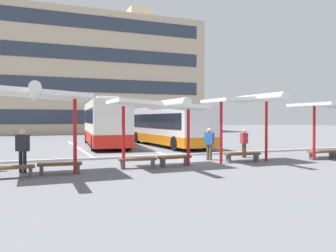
{
  "coord_description": "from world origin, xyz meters",
  "views": [
    {
      "loc": [
        -7.41,
        -16.57,
        2.17
      ],
      "look_at": [
        0.53,
        3.53,
        1.7
      ],
      "focal_mm": 36.49,
      "sensor_mm": 36.0,
      "label": 1
    }
  ],
  "objects_px": {
    "bench_0": "(9,169)",
    "waiting_shelter_1": "(159,106)",
    "waiting_shelter_2": "(247,101)",
    "waiting_passenger_2": "(209,142)",
    "waiting_passenger_0": "(23,147)",
    "coach_bus_0": "(105,124)",
    "bench_4": "(242,155)",
    "coach_bus_1": "(168,126)",
    "bench_2": "(138,161)",
    "bench_3": "(175,159)",
    "bench_1": "(60,166)",
    "bench_5": "(322,153)",
    "waiting_shelter_0": "(35,95)",
    "waiting_passenger_3": "(244,141)"
  },
  "relations": [
    {
      "from": "bench_0",
      "to": "waiting_shelter_1",
      "type": "height_order",
      "value": "waiting_shelter_1"
    },
    {
      "from": "waiting_shelter_2",
      "to": "waiting_passenger_2",
      "type": "xyz_separation_m",
      "value": [
        -1.21,
        1.64,
        -2.08
      ]
    },
    {
      "from": "bench_0",
      "to": "waiting_passenger_0",
      "type": "height_order",
      "value": "waiting_passenger_0"
    },
    {
      "from": "coach_bus_0",
      "to": "bench_4",
      "type": "relative_size",
      "value": 6.09
    },
    {
      "from": "coach_bus_1",
      "to": "waiting_passenger_2",
      "type": "distance_m",
      "value": 9.4
    },
    {
      "from": "bench_2",
      "to": "bench_3",
      "type": "bearing_deg",
      "value": 3.46
    },
    {
      "from": "bench_0",
      "to": "waiting_shelter_1",
      "type": "relative_size",
      "value": 0.4
    },
    {
      "from": "bench_0",
      "to": "bench_1",
      "type": "bearing_deg",
      "value": 9.74
    },
    {
      "from": "bench_1",
      "to": "waiting_shelter_2",
      "type": "xyz_separation_m",
      "value": [
        8.77,
        0.22,
        2.71
      ]
    },
    {
      "from": "bench_0",
      "to": "waiting_passenger_0",
      "type": "xyz_separation_m",
      "value": [
        0.44,
        1.23,
        0.69
      ]
    },
    {
      "from": "bench_0",
      "to": "waiting_shelter_2",
      "type": "bearing_deg",
      "value": 2.86
    },
    {
      "from": "coach_bus_0",
      "to": "bench_5",
      "type": "relative_size",
      "value": 6.91
    },
    {
      "from": "waiting_passenger_0",
      "to": "waiting_passenger_2",
      "type": "bearing_deg",
      "value": 6.03
    },
    {
      "from": "coach_bus_0",
      "to": "waiting_shelter_0",
      "type": "xyz_separation_m",
      "value": [
        -5.18,
        -13.39,
        1.25
      ]
    },
    {
      "from": "bench_1",
      "to": "waiting_passenger_2",
      "type": "height_order",
      "value": "waiting_passenger_2"
    },
    {
      "from": "waiting_shelter_0",
      "to": "waiting_shelter_2",
      "type": "xyz_separation_m",
      "value": [
        9.67,
        0.68,
        0.03
      ]
    },
    {
      "from": "coach_bus_1",
      "to": "waiting_shelter_1",
      "type": "height_order",
      "value": "coach_bus_1"
    },
    {
      "from": "coach_bus_1",
      "to": "bench_3",
      "type": "xyz_separation_m",
      "value": [
        -3.83,
        -10.64,
        -1.26
      ]
    },
    {
      "from": "coach_bus_1",
      "to": "bench_3",
      "type": "distance_m",
      "value": 11.37
    },
    {
      "from": "waiting_shelter_1",
      "to": "waiting_passenger_3",
      "type": "xyz_separation_m",
      "value": [
        5.78,
        2.07,
        -1.81
      ]
    },
    {
      "from": "bench_1",
      "to": "waiting_shelter_2",
      "type": "relative_size",
      "value": 0.41
    },
    {
      "from": "bench_2",
      "to": "waiting_passenger_3",
      "type": "height_order",
      "value": "waiting_passenger_3"
    },
    {
      "from": "bench_5",
      "to": "waiting_passenger_2",
      "type": "distance_m",
      "value": 6.14
    },
    {
      "from": "waiting_shelter_1",
      "to": "waiting_passenger_2",
      "type": "height_order",
      "value": "waiting_shelter_1"
    },
    {
      "from": "coach_bus_0",
      "to": "bench_0",
      "type": "bearing_deg",
      "value": -114.66
    },
    {
      "from": "waiting_passenger_3",
      "to": "waiting_passenger_2",
      "type": "bearing_deg",
      "value": -171.63
    },
    {
      "from": "waiting_shelter_2",
      "to": "waiting_passenger_2",
      "type": "relative_size",
      "value": 2.49
    },
    {
      "from": "bench_5",
      "to": "waiting_shelter_2",
      "type": "bearing_deg",
      "value": 177.47
    },
    {
      "from": "bench_3",
      "to": "bench_4",
      "type": "relative_size",
      "value": 0.86
    },
    {
      "from": "bench_3",
      "to": "waiting_passenger_3",
      "type": "bearing_deg",
      "value": 19.19
    },
    {
      "from": "waiting_shelter_1",
      "to": "bench_5",
      "type": "relative_size",
      "value": 2.73
    },
    {
      "from": "waiting_shelter_1",
      "to": "bench_4",
      "type": "xyz_separation_m",
      "value": [
        4.62,
        0.48,
        -2.37
      ]
    },
    {
      "from": "bench_1",
      "to": "waiting_passenger_0",
      "type": "xyz_separation_m",
      "value": [
        -1.36,
        0.92,
        0.69
      ]
    },
    {
      "from": "bench_2",
      "to": "waiting_passenger_3",
      "type": "distance_m",
      "value": 6.94
    },
    {
      "from": "coach_bus_0",
      "to": "waiting_shelter_0",
      "type": "distance_m",
      "value": 14.42
    },
    {
      "from": "coach_bus_0",
      "to": "waiting_shelter_2",
      "type": "distance_m",
      "value": 13.55
    },
    {
      "from": "bench_3",
      "to": "waiting_passenger_2",
      "type": "xyz_separation_m",
      "value": [
        2.51,
        1.35,
        0.63
      ]
    },
    {
      "from": "waiting_shelter_2",
      "to": "bench_3",
      "type": "bearing_deg",
      "value": 175.48
    },
    {
      "from": "waiting_shelter_0",
      "to": "bench_2",
      "type": "xyz_separation_m",
      "value": [
        4.16,
        0.86,
        -2.68
      ]
    },
    {
      "from": "coach_bus_1",
      "to": "waiting_passenger_3",
      "type": "relative_size",
      "value": 7.14
    },
    {
      "from": "bench_4",
      "to": "waiting_passenger_0",
      "type": "bearing_deg",
      "value": 178.35
    },
    {
      "from": "bench_2",
      "to": "bench_4",
      "type": "relative_size",
      "value": 0.9
    },
    {
      "from": "bench_0",
      "to": "coach_bus_1",
      "type": "bearing_deg",
      "value": 46.99
    },
    {
      "from": "waiting_shelter_0",
      "to": "waiting_passenger_0",
      "type": "xyz_separation_m",
      "value": [
        -0.46,
        1.38,
        -1.99
      ]
    },
    {
      "from": "waiting_passenger_0",
      "to": "coach_bus_0",
      "type": "bearing_deg",
      "value": 64.85
    },
    {
      "from": "bench_5",
      "to": "bench_2",
      "type": "bearing_deg",
      "value": 177.8
    },
    {
      "from": "coach_bus_1",
      "to": "waiting_passenger_3",
      "type": "xyz_separation_m",
      "value": [
        1.05,
        -8.94,
        -0.69
      ]
    },
    {
      "from": "bench_1",
      "to": "waiting_shelter_1",
      "type": "height_order",
      "value": "waiting_shelter_1"
    },
    {
      "from": "waiting_shelter_0",
      "to": "waiting_passenger_2",
      "type": "bearing_deg",
      "value": 15.32
    },
    {
      "from": "waiting_shelter_0",
      "to": "bench_5",
      "type": "xyz_separation_m",
      "value": [
        14.29,
        0.47,
        -2.68
      ]
    }
  ]
}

